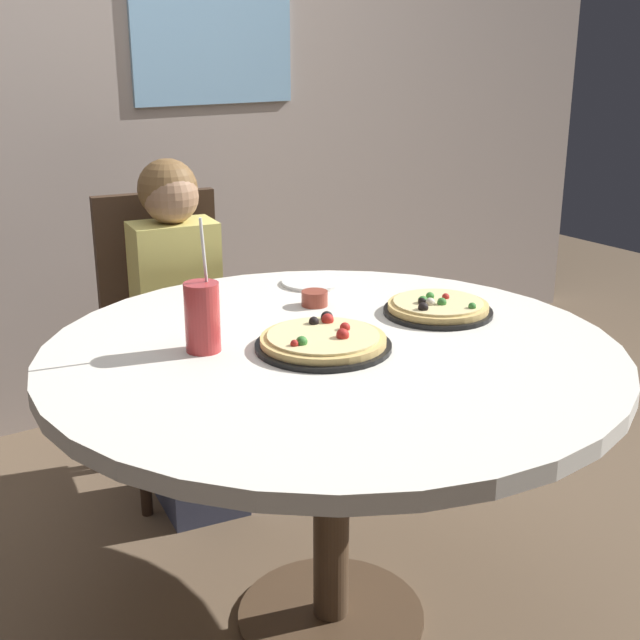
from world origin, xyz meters
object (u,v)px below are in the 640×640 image
Objects in this scene: dining_table at (332,380)px; soda_cup at (202,317)px; chair_wooden at (168,324)px; pizza_veggie at (324,341)px; sauce_bowl at (315,298)px; diner_child at (186,354)px; plate_small at (313,282)px; pizza_cheese at (438,308)px.

soda_cup reaches higher than dining_table.
chair_wooden is 1.00m from pizza_veggie.
diner_child is at bearing 106.51° from sauce_bowl.
chair_wooden is at bearing 100.40° from sauce_bowl.
pizza_veggie reaches higher than plate_small.
diner_child reaches higher than dining_table.
dining_table is at bearing -90.77° from chair_wooden.
pizza_veggie is (-0.02, -0.00, 0.10)m from dining_table.
sauce_bowl is (0.14, 0.28, 0.11)m from dining_table.
diner_child is 0.78m from soda_cup.
diner_child is at bearing 90.79° from dining_table.
plate_small is at bearing 59.30° from pizza_veggie.
pizza_veggie is at bearing -120.70° from plate_small.
chair_wooden is at bearing 82.44° from diner_child.
plate_small is at bearing -51.88° from diner_child.
chair_wooden is at bearing 71.89° from soda_cup.
plate_small is (-0.11, 0.41, -0.01)m from pizza_cheese.
plate_small is (0.25, 0.46, 0.09)m from dining_table.
diner_child is at bearing 69.14° from soda_cup.
chair_wooden is 3.38× the size of pizza_cheese.
pizza_veggie is 0.28m from soda_cup.
diner_child is (-0.02, -0.18, -0.05)m from chair_wooden.
plate_small is at bearing -65.27° from chair_wooden.
dining_table is 0.34m from soda_cup.
chair_wooden is at bearing 89.23° from dining_table.
dining_table is 0.98m from chair_wooden.
dining_table is 19.19× the size of sauce_bowl.
plate_small is (0.24, -0.51, 0.22)m from chair_wooden.
dining_table is 7.46× the size of plate_small.
pizza_veggie reaches higher than sauce_bowl.
dining_table is at bearing -118.48° from plate_small.
soda_cup reaches higher than sauce_bowl.
sauce_bowl reaches higher than plate_small.
pizza_cheese is at bearing 7.37° from dining_table.
soda_cup reaches higher than chair_wooden.
sauce_bowl is at bearing 133.45° from pizza_cheese.
pizza_cheese is at bearing -74.49° from plate_small.
soda_cup is at bearing 151.68° from dining_table.
diner_child is 0.84m from pizza_veggie.
chair_wooden is 1.02m from pizza_cheese.
chair_wooden is at bearing 110.76° from pizza_cheese.
diner_child reaches higher than sauce_bowl.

